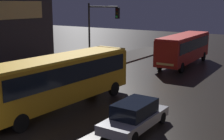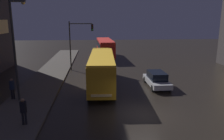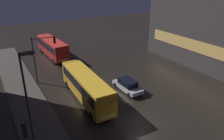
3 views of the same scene
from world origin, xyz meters
TOP-DOWN VIEW (x-y plane):
  - ground_plane at (0.00, 0.00)m, footprint 120.00×120.00m
  - sidewalk_left at (-9.00, 10.00)m, footprint 4.00×48.00m
  - bus_near at (-2.81, 7.09)m, footprint 2.85×11.06m
  - bus_far at (-1.60, 24.52)m, footprint 2.87×10.44m
  - car_taxi at (2.76, 6.57)m, footprint 1.89×4.58m
  - pedestrian_near at (-8.08, -1.20)m, footprint 0.53×0.53m
  - pedestrian_mid at (-10.48, 3.64)m, footprint 0.51×0.51m
  - traffic_light_main at (-5.68, 14.92)m, footprint 3.21×0.35m
  - street_lamp_sidewalk at (-9.64, 3.30)m, footprint 1.25×0.36m

SIDE VIEW (x-z plane):
  - ground_plane at x=0.00m, z-range 0.00..0.00m
  - sidewalk_left at x=-9.00m, z-range 0.00..0.15m
  - car_taxi at x=2.76m, z-range 0.01..1.55m
  - pedestrian_near at x=-8.08m, z-range 0.34..2.10m
  - pedestrian_mid at x=-10.48m, z-range 0.34..2.13m
  - bus_far at x=-1.60m, z-range 0.38..3.60m
  - bus_near at x=-2.81m, z-range 0.38..3.68m
  - traffic_light_main at x=-5.68m, z-range 1.12..7.62m
  - street_lamp_sidewalk at x=-9.64m, z-range 1.42..9.55m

